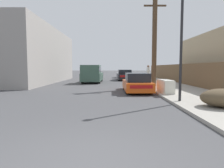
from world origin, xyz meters
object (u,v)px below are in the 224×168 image
Objects in this scene: parked_sports_car_red at (137,83)px; pickup_truck at (93,74)px; street_lamp at (182,36)px; utility_pole at (155,41)px; brush_pile at (224,98)px; discarded_fridge at (166,86)px; pedestrian at (149,73)px; car_parked_mid at (125,75)px; car_parked_far at (124,74)px.

parked_sports_car_red is 9.05m from pickup_truck.
street_lamp is at bearing 113.78° from pickup_truck.
brush_pile is at bearing -84.34° from utility_pole.
utility_pole is (1.77, 2.88, 3.21)m from parked_sports_car_red.
street_lamp reaches higher than discarded_fridge.
pedestrian reaches higher than parked_sports_car_red.
car_parked_far is (0.21, 6.30, -0.02)m from car_parked_mid.
pickup_truck is 3.12× the size of brush_pile.
parked_sports_car_red is 18.82m from car_parked_far.
car_parked_far is at bearing -109.48° from pickup_truck.
parked_sports_car_red is 5.34m from street_lamp.
pedestrian is at bearing 74.53° from parked_sports_car_red.
car_parked_far is 0.60× the size of utility_pole.
car_parked_far is at bearing 90.88° from discarded_fridge.
car_parked_far is 10.45m from pedestrian.
utility_pole is at bearing -80.47° from car_parked_mid.
utility_pole is 3.99× the size of pedestrian.
car_parked_far reaches higher than parked_sports_car_red.
pedestrian is (0.77, 10.10, 0.54)m from discarded_fridge.
car_parked_far is at bearing 102.11° from pedestrian.
discarded_fridge is 0.98× the size of pedestrian.
discarded_fridge is 14.11m from car_parked_mid.
street_lamp is 13.31m from pedestrian.
pedestrian is at bearing 84.38° from utility_pole.
parked_sports_car_red reaches higher than discarded_fridge.
discarded_fridge is 0.25× the size of utility_pole.
pickup_truck is 8.24m from utility_pole.
street_lamp is at bearing -72.76° from parked_sports_car_red.
street_lamp reaches higher than brush_pile.
discarded_fridge is 0.41× the size of car_parked_far.
car_parked_mid is 18.63m from brush_pile.
pedestrian is at bearing 91.21° from brush_pile.
brush_pile is at bearing -84.63° from car_parked_far.
parked_sports_car_red is 0.99× the size of car_parked_mid.
car_parked_mid is 2.47× the size of pedestrian.
parked_sports_car_red is 1.02× the size of car_parked_far.
pickup_truck is 6.22m from pedestrian.
pedestrian is (2.19, -10.21, 0.43)m from car_parked_far.
parked_sports_car_red is at bearing 107.52° from street_lamp.
brush_pile is (2.65, -5.90, -0.11)m from parked_sports_car_red.
street_lamp reaches higher than car_parked_far.
street_lamp is at bearing -87.27° from car_parked_far.
pickup_truck is at bearing -175.98° from pedestrian.
utility_pole is at bearing -95.62° from pedestrian.
car_parked_far is (-1.42, 20.31, 0.11)m from discarded_fridge.
car_parked_mid is at bearing 95.00° from street_lamp.
car_parked_mid reaches higher than car_parked_far.
discarded_fridge is at bearing -43.83° from parked_sports_car_red.
pedestrian reaches higher than discarded_fridge.
pickup_truck is at bearing -132.43° from car_parked_mid.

